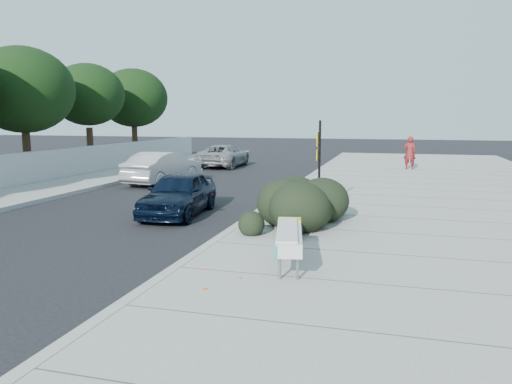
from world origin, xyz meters
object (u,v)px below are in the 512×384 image
(bike_rack, at_px, (282,202))
(wagon_silver, at_px, (164,168))
(sedan_navy, at_px, (179,193))
(suv_silver, at_px, (224,156))
(bench, at_px, (289,236))
(sign_post, at_px, (319,159))
(pedestrian, at_px, (410,153))

(bike_rack, height_order, wagon_silver, wagon_silver)
(sedan_navy, relative_size, wagon_silver, 0.89)
(wagon_silver, height_order, suv_silver, wagon_silver)
(bench, bearing_deg, bike_rack, 92.99)
(sign_post, bearing_deg, sedan_navy, -153.04)
(suv_silver, bearing_deg, sedan_navy, 102.21)
(bench, distance_m, wagon_silver, 13.88)
(bike_rack, distance_m, sedan_navy, 3.41)
(sign_post, distance_m, pedestrian, 13.34)
(sedan_navy, bearing_deg, pedestrian, 59.15)
(suv_silver, bearing_deg, bike_rack, 113.00)
(bike_rack, relative_size, pedestrian, 0.47)
(suv_silver, height_order, pedestrian, pedestrian)
(sedan_navy, relative_size, pedestrian, 2.17)
(bench, bearing_deg, sign_post, 81.98)
(bench, xyz_separation_m, pedestrian, (2.67, 19.24, 0.34))
(suv_silver, bearing_deg, sign_post, 118.79)
(bike_rack, relative_size, wagon_silver, 0.19)
(sedan_navy, distance_m, wagon_silver, 7.54)
(bench, bearing_deg, sedan_navy, 121.83)
(wagon_silver, xyz_separation_m, suv_silver, (0.08, 8.00, -0.05))
(bench, xyz_separation_m, bike_rack, (-1.06, 4.13, -0.05))
(wagon_silver, relative_size, suv_silver, 0.91)
(bike_rack, height_order, suv_silver, suv_silver)
(bench, xyz_separation_m, sedan_navy, (-4.42, 4.70, -0.04))
(sign_post, distance_m, sedan_navy, 4.46)
(sign_post, xyz_separation_m, suv_silver, (-7.68, 12.99, -1.02))
(sedan_navy, distance_m, suv_silver, 15.01)
(bench, bearing_deg, wagon_silver, 114.39)
(bench, bearing_deg, pedestrian, 70.68)
(sedan_navy, xyz_separation_m, suv_silver, (-3.63, 14.56, 0.00))
(bike_rack, distance_m, suv_silver, 16.67)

